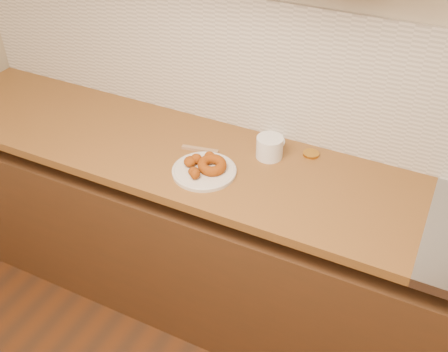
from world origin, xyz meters
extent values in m
cube|color=#BEAD8F|center=(0.00, 2.00, 1.35)|extent=(4.00, 0.02, 2.70)
cube|color=#4D2C16|center=(0.00, 1.69, 0.39)|extent=(3.60, 0.60, 0.77)
cube|color=brown|center=(-0.65, 1.69, 0.88)|extent=(2.30, 0.62, 0.04)
cube|color=beige|center=(0.00, 1.99, 1.20)|extent=(3.60, 0.02, 0.60)
cylinder|color=beige|center=(-0.36, 1.59, 0.91)|extent=(0.26, 0.26, 0.02)
torus|color=#9E4100|center=(-0.34, 1.61, 0.94)|extent=(0.17, 0.17, 0.05)
ellipsoid|color=#9E4100|center=(-0.41, 1.62, 0.94)|extent=(0.06, 0.06, 0.04)
ellipsoid|color=#9E4100|center=(-0.43, 1.59, 0.93)|extent=(0.07, 0.07, 0.04)
ellipsoid|color=#9E4100|center=(-0.39, 1.54, 0.93)|extent=(0.06, 0.06, 0.03)
ellipsoid|color=#9E4100|center=(-0.37, 1.52, 0.94)|extent=(0.04, 0.05, 0.04)
ellipsoid|color=#9E4100|center=(-0.37, 1.66, 0.94)|extent=(0.05, 0.04, 0.04)
cylinder|color=white|center=(-0.17, 1.81, 0.95)|extent=(0.14, 0.14, 0.09)
cylinder|color=silver|center=(-0.21, 1.92, 0.90)|extent=(0.14, 0.14, 0.01)
cylinder|color=#B27B25|center=(-0.01, 1.90, 0.91)|extent=(0.07, 0.07, 0.01)
cube|color=#9C7550|center=(-0.45, 1.72, 0.91)|extent=(0.16, 0.05, 0.01)
camera|label=1|loc=(0.47, 0.09, 2.18)|focal=42.00mm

